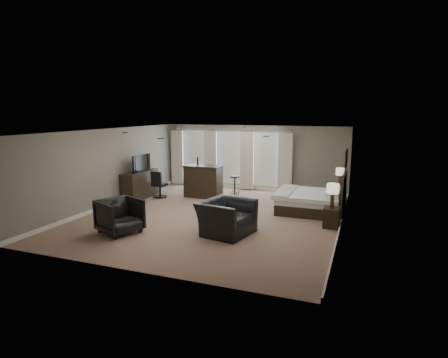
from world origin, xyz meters
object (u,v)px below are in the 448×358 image
(nightstand_near, at_px, (331,218))
(bar_stool_right, at_px, (235,186))
(armchair_near, at_px, (227,212))
(lamp_near, at_px, (332,196))
(armchair_far, at_px, (120,214))
(bar_counter, at_px, (203,181))
(bar_stool_left, at_px, (204,185))
(desk_chair, at_px, (160,184))
(nightstand_far, at_px, (339,194))
(lamp_far, at_px, (340,177))
(tv, at_px, (139,169))
(dresser, at_px, (140,185))
(bed, at_px, (307,192))

(nightstand_near, distance_m, bar_stool_right, 4.66)
(nightstand_near, xyz_separation_m, armchair_near, (-2.52, -1.53, 0.32))
(lamp_near, relative_size, bar_stool_right, 0.89)
(armchair_far, distance_m, bar_counter, 4.60)
(armchair_far, height_order, bar_stool_right, armchair_far)
(bar_counter, height_order, bar_stool_left, bar_counter)
(bar_stool_left, relative_size, desk_chair, 0.70)
(nightstand_far, bearing_deg, armchair_far, -133.80)
(lamp_far, relative_size, bar_counter, 0.45)
(lamp_near, relative_size, tv, 0.62)
(nightstand_far, height_order, desk_chair, desk_chair)
(dresser, xyz_separation_m, bar_counter, (2.12, 0.96, 0.10))
(armchair_near, height_order, desk_chair, armchair_near)
(bed, bearing_deg, bar_counter, 170.54)
(nightstand_far, relative_size, armchair_far, 0.62)
(nightstand_far, height_order, dresser, dresser)
(armchair_far, xyz_separation_m, bar_stool_left, (0.16, 5.09, -0.15))
(bar_counter, height_order, bar_stool_right, bar_counter)
(tv, xyz_separation_m, bar_stool_left, (1.92, 1.47, -0.71))
(tv, distance_m, armchair_near, 5.17)
(bed, bearing_deg, lamp_far, 58.46)
(armchair_far, bearing_deg, bed, -24.50)
(bed, xyz_separation_m, armchair_near, (-1.63, -2.98, -0.05))
(nightstand_far, relative_size, armchair_near, 0.46)
(bed, distance_m, armchair_near, 3.40)
(nightstand_near, bearing_deg, armchair_far, -154.32)
(bar_stool_left, xyz_separation_m, bar_stool_right, (1.22, 0.11, 0.03))
(lamp_far, height_order, tv, lamp_far)
(armchair_near, distance_m, bar_counter, 4.29)
(bar_counter, bearing_deg, desk_chair, -156.90)
(dresser, height_order, tv, tv)
(nightstand_near, bearing_deg, desk_chair, 166.82)
(lamp_far, distance_m, tv, 7.14)
(tv, height_order, bar_stool_right, tv)
(bed, relative_size, dresser, 1.18)
(nightstand_far, distance_m, desk_chair, 6.44)
(nightstand_near, height_order, armchair_far, armchair_far)
(nightstand_near, relative_size, lamp_near, 0.81)
(lamp_near, xyz_separation_m, armchair_near, (-2.52, -1.53, -0.30))
(bed, bearing_deg, armchair_near, -118.63)
(nightstand_near, height_order, lamp_far, lamp_far)
(tv, bearing_deg, bar_counter, -65.61)
(dresser, height_order, desk_chair, desk_chair)
(lamp_far, height_order, dresser, lamp_far)
(armchair_near, xyz_separation_m, desk_chair, (-3.76, 3.00, -0.09))
(nightstand_far, xyz_separation_m, tv, (-6.92, -1.76, 0.75))
(nightstand_near, distance_m, armchair_far, 5.73)
(armchair_near, height_order, bar_stool_left, armchair_near)
(tv, bearing_deg, dresser, 0.00)
(armchair_far, bearing_deg, lamp_near, -41.45)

